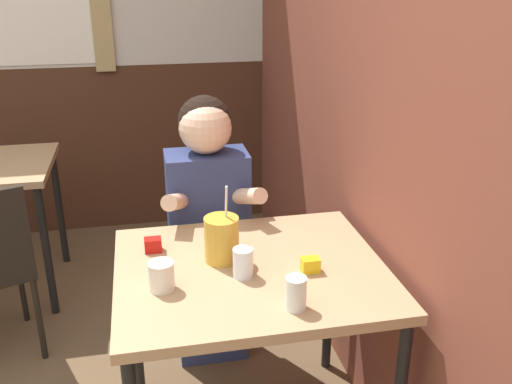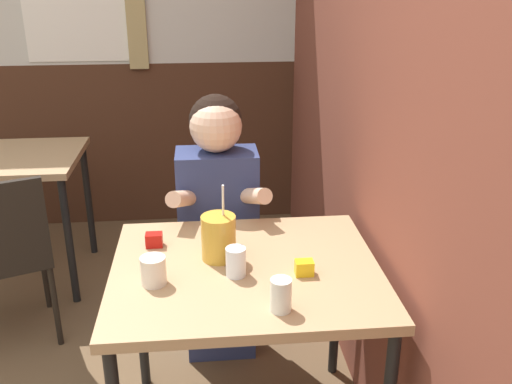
{
  "view_description": "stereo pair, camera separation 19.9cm",
  "coord_description": "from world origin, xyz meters",
  "px_view_note": "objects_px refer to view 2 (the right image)",
  "views": [
    {
      "loc": [
        0.42,
        -1.24,
        1.7
      ],
      "look_at": [
        0.79,
        0.57,
        0.95
      ],
      "focal_mm": 40.0,
      "sensor_mm": 36.0,
      "label": 1
    },
    {
      "loc": [
        0.61,
        -1.27,
        1.7
      ],
      "look_at": [
        0.79,
        0.57,
        0.95
      ],
      "focal_mm": 40.0,
      "sensor_mm": 36.0,
      "label": 2
    }
  ],
  "objects_px": {
    "chair_near_window": "(2,250)",
    "cocktail_pitcher": "(219,237)",
    "background_table": "(19,173)",
    "person_seated": "(218,224)",
    "main_table": "(246,286)"
  },
  "relations": [
    {
      "from": "background_table",
      "to": "cocktail_pitcher",
      "type": "height_order",
      "value": "cocktail_pitcher"
    },
    {
      "from": "main_table",
      "to": "cocktail_pitcher",
      "type": "height_order",
      "value": "cocktail_pitcher"
    },
    {
      "from": "chair_near_window",
      "to": "cocktail_pitcher",
      "type": "height_order",
      "value": "cocktail_pitcher"
    },
    {
      "from": "background_table",
      "to": "cocktail_pitcher",
      "type": "xyz_separation_m",
      "value": [
        1.04,
        -1.25,
        0.18
      ]
    },
    {
      "from": "cocktail_pitcher",
      "to": "background_table",
      "type": "bearing_deg",
      "value": 129.72
    },
    {
      "from": "main_table",
      "to": "background_table",
      "type": "bearing_deg",
      "value": 130.46
    },
    {
      "from": "person_seated",
      "to": "cocktail_pitcher",
      "type": "xyz_separation_m",
      "value": [
        -0.01,
        -0.49,
        0.18
      ]
    },
    {
      "from": "chair_near_window",
      "to": "cocktail_pitcher",
      "type": "relative_size",
      "value": 3.07
    },
    {
      "from": "background_table",
      "to": "cocktail_pitcher",
      "type": "bearing_deg",
      "value": -50.28
    },
    {
      "from": "main_table",
      "to": "cocktail_pitcher",
      "type": "bearing_deg",
      "value": 141.41
    },
    {
      "from": "main_table",
      "to": "background_table",
      "type": "height_order",
      "value": "same"
    },
    {
      "from": "background_table",
      "to": "person_seated",
      "type": "xyz_separation_m",
      "value": [
        1.05,
        -0.76,
        0.01
      ]
    },
    {
      "from": "background_table",
      "to": "person_seated",
      "type": "relative_size",
      "value": 0.62
    },
    {
      "from": "chair_near_window",
      "to": "person_seated",
      "type": "bearing_deg",
      "value": -29.46
    },
    {
      "from": "person_seated",
      "to": "cocktail_pitcher",
      "type": "bearing_deg",
      "value": -91.39
    }
  ]
}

